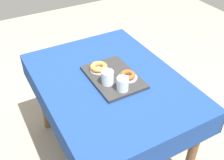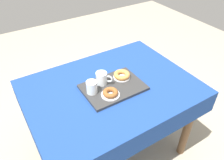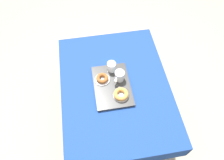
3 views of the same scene
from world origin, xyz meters
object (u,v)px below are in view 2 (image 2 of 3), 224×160
at_px(tea_mug_left, 102,79).
at_px(donut_plate_left, 122,77).
at_px(water_glass_near, 92,88).
at_px(sugar_donut_right, 110,93).
at_px(sugar_donut_left, 122,75).
at_px(donut_plate_right, 110,95).
at_px(dining_table, 111,97).
at_px(serving_tray, 113,87).

bearing_deg(tea_mug_left, donut_plate_left, 174.25).
xyz_separation_m(water_glass_near, sugar_donut_right, (-0.09, 0.09, -0.02)).
relative_size(sugar_donut_left, donut_plate_right, 0.95).
height_order(water_glass_near, sugar_donut_left, water_glass_near).
distance_m(water_glass_near, sugar_donut_left, 0.27).
xyz_separation_m(dining_table, tea_mug_left, (0.05, -0.04, 0.16)).
relative_size(dining_table, sugar_donut_right, 11.68).
bearing_deg(sugar_donut_right, sugar_donut_left, -144.46).
distance_m(dining_table, donut_plate_right, 0.17).
bearing_deg(sugar_donut_right, water_glass_near, -46.03).
height_order(tea_mug_left, donut_plate_left, tea_mug_left).
xyz_separation_m(water_glass_near, donut_plate_right, (-0.09, 0.09, -0.04)).
bearing_deg(donut_plate_right, tea_mug_left, -96.24).
bearing_deg(donut_plate_right, dining_table, -123.75).
xyz_separation_m(tea_mug_left, donut_plate_left, (-0.16, 0.02, -0.04)).
xyz_separation_m(donut_plate_right, sugar_donut_right, (0.00, 0.00, 0.02)).
xyz_separation_m(water_glass_near, sugar_donut_left, (-0.26, -0.03, -0.02)).
relative_size(tea_mug_left, sugar_donut_right, 0.99).
distance_m(tea_mug_left, donut_plate_right, 0.15).
bearing_deg(water_glass_near, donut_plate_left, -173.02).
bearing_deg(tea_mug_left, water_glass_near, 24.79).
height_order(dining_table, serving_tray, serving_tray).
relative_size(dining_table, donut_plate_right, 9.56).
bearing_deg(dining_table, donut_plate_left, -166.53).
distance_m(serving_tray, sugar_donut_left, 0.13).
xyz_separation_m(serving_tray, donut_plate_right, (0.06, 0.07, 0.01)).
xyz_separation_m(tea_mug_left, sugar_donut_right, (0.02, 0.14, -0.02)).
bearing_deg(water_glass_near, sugar_donut_left, -173.02).
xyz_separation_m(serving_tray, water_glass_near, (0.15, -0.02, 0.05)).
distance_m(dining_table, serving_tray, 0.11).
bearing_deg(tea_mug_left, sugar_donut_left, 174.25).
bearing_deg(donut_plate_right, donut_plate_left, -144.46).
distance_m(serving_tray, donut_plate_right, 0.10).
distance_m(dining_table, tea_mug_left, 0.18).
bearing_deg(donut_plate_left, tea_mug_left, -5.75).
bearing_deg(donut_plate_right, water_glass_near, -46.03).
bearing_deg(donut_plate_left, serving_tray, 25.45).
xyz_separation_m(donut_plate_left, sugar_donut_left, (0.00, 0.00, 0.02)).
xyz_separation_m(donut_plate_left, donut_plate_right, (0.17, 0.12, 0.00)).
height_order(serving_tray, donut_plate_left, donut_plate_left).
height_order(serving_tray, tea_mug_left, tea_mug_left).
relative_size(donut_plate_left, sugar_donut_left, 1.05).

